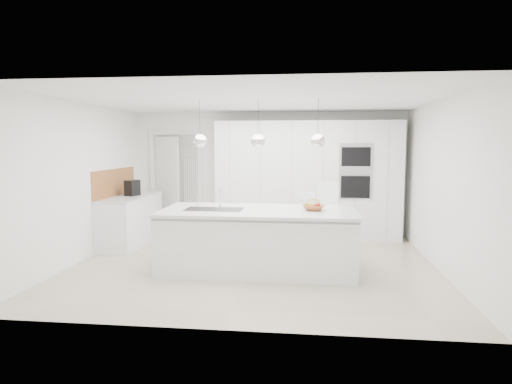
# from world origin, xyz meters

# --- Properties ---
(floor) EXTENTS (5.50, 5.50, 0.00)m
(floor) POSITION_xyz_m (0.00, 0.00, 0.00)
(floor) COLOR #BDAA95
(floor) RESTS_ON ground
(wall_back) EXTENTS (5.50, 0.00, 5.50)m
(wall_back) POSITION_xyz_m (0.00, 2.50, 1.25)
(wall_back) COLOR white
(wall_back) RESTS_ON ground
(wall_left) EXTENTS (0.00, 5.00, 5.00)m
(wall_left) POSITION_xyz_m (-2.75, 0.00, 1.25)
(wall_left) COLOR white
(wall_left) RESTS_ON ground
(ceiling) EXTENTS (5.50, 5.50, 0.00)m
(ceiling) POSITION_xyz_m (0.00, 0.00, 2.50)
(ceiling) COLOR white
(ceiling) RESTS_ON wall_back
(tall_cabinets) EXTENTS (3.60, 0.60, 2.30)m
(tall_cabinets) POSITION_xyz_m (0.80, 2.20, 1.15)
(tall_cabinets) COLOR white
(tall_cabinets) RESTS_ON floor
(oven_stack) EXTENTS (0.62, 0.04, 1.05)m
(oven_stack) POSITION_xyz_m (1.70, 1.89, 1.35)
(oven_stack) COLOR #A5A5A8
(oven_stack) RESTS_ON tall_cabinets
(doorway_frame) EXTENTS (1.11, 0.08, 2.13)m
(doorway_frame) POSITION_xyz_m (-1.95, 2.47, 1.02)
(doorway_frame) COLOR white
(doorway_frame) RESTS_ON floor
(hallway_door) EXTENTS (0.76, 0.38, 2.00)m
(hallway_door) POSITION_xyz_m (-2.20, 2.42, 1.00)
(hallway_door) COLOR white
(hallway_door) RESTS_ON floor
(radiator) EXTENTS (0.32, 0.04, 1.40)m
(radiator) POSITION_xyz_m (-1.63, 2.46, 0.85)
(radiator) COLOR white
(radiator) RESTS_ON floor
(left_base_cabinets) EXTENTS (0.60, 1.80, 0.86)m
(left_base_cabinets) POSITION_xyz_m (-2.45, 1.20, 0.43)
(left_base_cabinets) COLOR white
(left_base_cabinets) RESTS_ON floor
(left_worktop) EXTENTS (0.62, 1.82, 0.04)m
(left_worktop) POSITION_xyz_m (-2.45, 1.20, 0.88)
(left_worktop) COLOR silver
(left_worktop) RESTS_ON left_base_cabinets
(oak_backsplash) EXTENTS (0.02, 1.80, 0.50)m
(oak_backsplash) POSITION_xyz_m (-2.74, 1.20, 1.15)
(oak_backsplash) COLOR #AF6D3A
(oak_backsplash) RESTS_ON wall_left
(island_base) EXTENTS (2.80, 1.20, 0.86)m
(island_base) POSITION_xyz_m (0.10, -0.30, 0.43)
(island_base) COLOR white
(island_base) RESTS_ON floor
(island_worktop) EXTENTS (2.84, 1.40, 0.04)m
(island_worktop) POSITION_xyz_m (0.10, -0.25, 0.88)
(island_worktop) COLOR silver
(island_worktop) RESTS_ON island_base
(island_sink) EXTENTS (0.84, 0.44, 0.18)m
(island_sink) POSITION_xyz_m (-0.55, -0.30, 0.82)
(island_sink) COLOR #3F3F42
(island_sink) RESTS_ON island_worktop
(island_tap) EXTENTS (0.02, 0.02, 0.30)m
(island_tap) POSITION_xyz_m (-0.50, -0.10, 1.05)
(island_tap) COLOR white
(island_tap) RESTS_ON island_worktop
(pendant_left) EXTENTS (0.20, 0.20, 0.20)m
(pendant_left) POSITION_xyz_m (-0.75, -0.30, 1.90)
(pendant_left) COLOR white
(pendant_left) RESTS_ON ceiling
(pendant_mid) EXTENTS (0.20, 0.20, 0.20)m
(pendant_mid) POSITION_xyz_m (0.10, -0.30, 1.90)
(pendant_mid) COLOR white
(pendant_mid) RESTS_ON ceiling
(pendant_right) EXTENTS (0.20, 0.20, 0.20)m
(pendant_right) POSITION_xyz_m (0.95, -0.30, 1.90)
(pendant_right) COLOR white
(pendant_right) RESTS_ON ceiling
(fruit_bowl) EXTENTS (0.37, 0.37, 0.08)m
(fruit_bowl) POSITION_xyz_m (0.90, -0.25, 0.94)
(fruit_bowl) COLOR #AF6D3A
(fruit_bowl) RESTS_ON island_worktop
(espresso_machine) EXTENTS (0.24, 0.31, 0.29)m
(espresso_machine) POSITION_xyz_m (-2.43, 1.27, 1.05)
(espresso_machine) COLOR black
(espresso_machine) RESTS_ON left_worktop
(bar_stool_left) EXTENTS (0.52, 0.59, 1.06)m
(bar_stool_left) POSITION_xyz_m (0.79, 0.51, 0.53)
(bar_stool_left) COLOR white
(bar_stool_left) RESTS_ON floor
(bar_stool_right) EXTENTS (0.58, 0.66, 1.21)m
(bar_stool_right) POSITION_xyz_m (1.15, 0.69, 0.60)
(bar_stool_right) COLOR white
(bar_stool_right) RESTS_ON floor
(apple_a) EXTENTS (0.07, 0.07, 0.07)m
(apple_a) POSITION_xyz_m (0.94, -0.29, 0.97)
(apple_a) COLOR #9D110B
(apple_a) RESTS_ON fruit_bowl
(apple_b) EXTENTS (0.08, 0.08, 0.08)m
(apple_b) POSITION_xyz_m (0.97, -0.27, 0.97)
(apple_b) COLOR #9D110B
(apple_b) RESTS_ON fruit_bowl
(banana_bunch) EXTENTS (0.24, 0.17, 0.21)m
(banana_bunch) POSITION_xyz_m (0.90, -0.26, 1.02)
(banana_bunch) COLOR gold
(banana_bunch) RESTS_ON fruit_bowl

